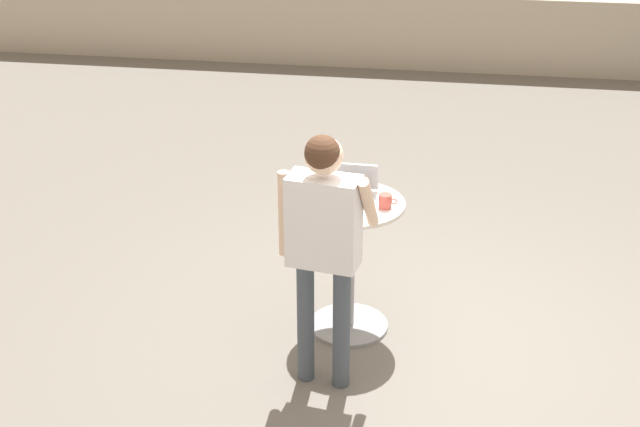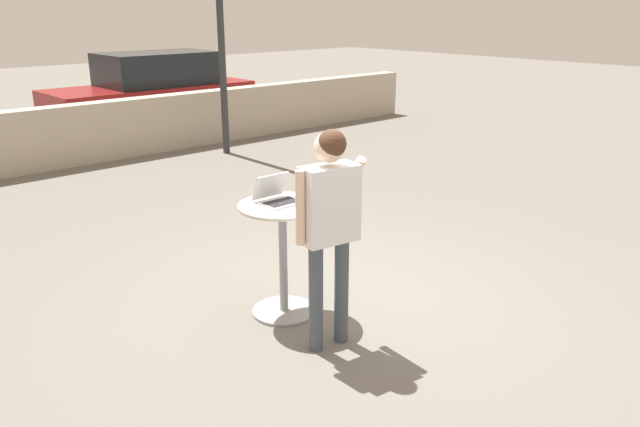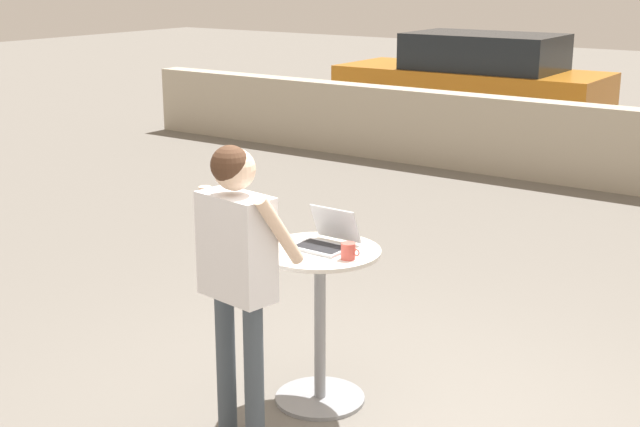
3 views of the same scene
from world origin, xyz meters
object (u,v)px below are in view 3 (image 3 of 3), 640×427
(laptop, at_px, (326,238))
(coffee_mug, at_px, (348,251))
(parked_car_further_down, at_px, (474,80))
(standing_person, at_px, (237,257))
(cafe_table, at_px, (320,311))

(laptop, xyz_separation_m, coffee_mug, (0.23, -0.11, -0.01))
(coffee_mug, height_order, parked_car_further_down, parked_car_further_down)
(parked_car_further_down, bearing_deg, standing_person, -71.46)
(standing_person, bearing_deg, cafe_table, 82.60)
(parked_car_further_down, bearing_deg, cafe_table, -69.77)
(laptop, relative_size, coffee_mug, 2.72)
(cafe_table, relative_size, standing_person, 0.57)
(laptop, bearing_deg, parked_car_further_down, 110.37)
(cafe_table, xyz_separation_m, parked_car_further_down, (-3.41, 9.25, 0.20))
(cafe_table, bearing_deg, coffee_mug, -12.14)
(laptop, height_order, parked_car_further_down, parked_car_further_down)
(cafe_table, height_order, standing_person, standing_person)
(cafe_table, distance_m, standing_person, 0.83)
(coffee_mug, bearing_deg, standing_person, -117.74)
(laptop, xyz_separation_m, parked_car_further_down, (-3.41, 9.18, -0.24))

